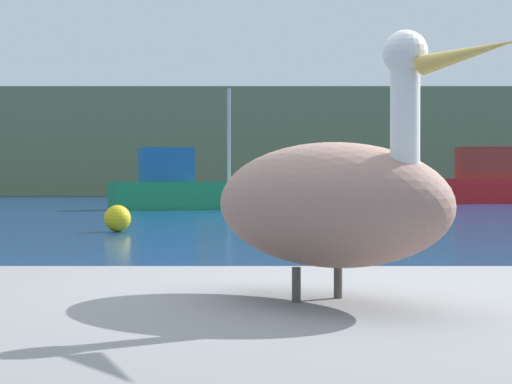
# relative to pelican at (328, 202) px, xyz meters

# --- Properties ---
(hillside_backdrop) EXTENTS (140.00, 15.60, 7.57)m
(hillside_backdrop) POSITION_rel_pelican_xyz_m (0.24, 65.66, 2.90)
(hillside_backdrop) COLOR #6B7A51
(hillside_backdrop) RESTS_ON ground
(pier_dock) EXTENTS (3.82, 2.53, 0.55)m
(pier_dock) POSITION_rel_pelican_xyz_m (-0.01, 0.01, -0.61)
(pier_dock) COLOR gray
(pier_dock) RESTS_ON ground
(pelican) EXTENTS (1.03, 1.22, 0.86)m
(pelican) POSITION_rel_pelican_xyz_m (0.00, 0.00, 0.00)
(pelican) COLOR #987366
(pelican) RESTS_ON pier_dock
(fishing_boat_green) EXTENTS (5.52, 3.36, 4.31)m
(fishing_boat_green) POSITION_rel_pelican_xyz_m (-2.86, 28.05, -0.15)
(fishing_boat_green) COLOR #1E8C4C
(fishing_boat_green) RESTS_ON ground
(fishing_boat_red) EXTENTS (7.02, 2.22, 4.79)m
(fishing_boat_red) POSITION_rel_pelican_xyz_m (10.59, 37.48, 0.01)
(fishing_boat_red) COLOR red
(fishing_boat_red) RESTS_ON ground
(mooring_buoy) EXTENTS (0.52, 0.52, 0.52)m
(mooring_buoy) POSITION_rel_pelican_xyz_m (-2.90, 13.95, -0.63)
(mooring_buoy) COLOR yellow
(mooring_buoy) RESTS_ON ground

